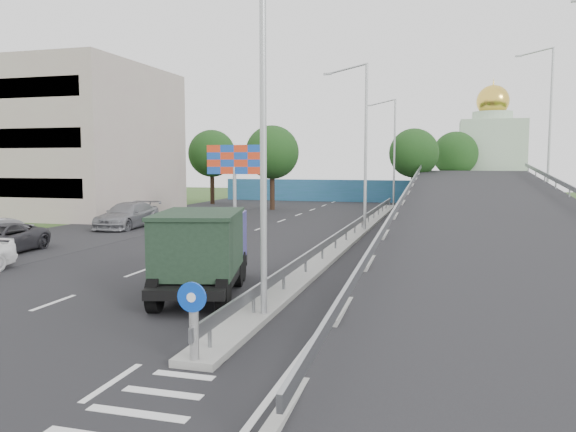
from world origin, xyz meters
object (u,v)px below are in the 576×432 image
(lamp_post_far, at_px, (392,146))
(billboard, at_px, (234,164))
(lamp_post_mid, at_px, (363,138))
(parked_car_d, at_px, (127,215))
(church, at_px, (491,153))
(lamp_post_near, at_px, (256,107))
(sign_bollard, at_px, (193,321))
(dump_truck, at_px, (204,247))

(lamp_post_far, xyz_separation_m, billboard, (-9.11, -18.00, -1.62))
(lamp_post_mid, bearing_deg, parked_car_d, -172.91)
(billboard, bearing_deg, church, 59.30)
(lamp_post_mid, xyz_separation_m, lamp_post_far, (0.00, 20.00, 0.00))
(billboard, bearing_deg, lamp_post_near, -67.51)
(lamp_post_mid, distance_m, parked_car_d, 16.06)
(lamp_post_mid, height_order, lamp_post_far, same)
(church, xyz_separation_m, parked_car_d, (-25.04, -35.89, -4.47))
(lamp_post_mid, relative_size, billboard, 1.83)
(lamp_post_near, distance_m, church, 54.90)
(sign_bollard, xyz_separation_m, parked_car_d, (-15.04, 21.94, -0.19))
(lamp_post_far, distance_m, church, 17.15)
(church, xyz_separation_m, billboard, (-19.00, -32.00, -1.12))
(lamp_post_near, bearing_deg, parked_car_d, 129.91)
(lamp_post_mid, bearing_deg, billboard, 167.62)
(church, distance_m, dump_truck, 53.13)
(sign_bollard, distance_m, church, 58.84)
(lamp_post_far, bearing_deg, dump_truck, -94.15)
(billboard, bearing_deg, parked_car_d, -147.25)
(sign_bollard, bearing_deg, dump_truck, 112.36)
(lamp_post_far, height_order, parked_car_d, lamp_post_far)
(lamp_post_near, relative_size, lamp_post_mid, 1.00)
(lamp_post_near, height_order, lamp_post_mid, same)
(billboard, bearing_deg, sign_bollard, -70.79)
(lamp_post_near, xyz_separation_m, lamp_post_mid, (0.00, 20.00, 0.00))
(sign_bollard, relative_size, church, 0.12)
(lamp_post_near, distance_m, parked_car_d, 24.13)
(lamp_post_near, xyz_separation_m, dump_truck, (-2.72, 2.52, -4.27))
(parked_car_d, bearing_deg, lamp_post_near, -51.32)
(lamp_post_near, xyz_separation_m, lamp_post_far, (0.00, 40.00, 0.00))
(lamp_post_near, relative_size, parked_car_d, 1.74)
(lamp_post_mid, relative_size, dump_truck, 1.51)
(sign_bollard, height_order, church, church)
(lamp_post_mid, bearing_deg, lamp_post_far, 90.00)
(church, height_order, dump_truck, church)
(dump_truck, xyz_separation_m, parked_car_d, (-12.43, 15.59, -0.70))
(billboard, xyz_separation_m, parked_car_d, (-6.04, -3.89, -3.35))
(lamp_post_near, bearing_deg, billboard, 112.49)
(lamp_post_near, distance_m, lamp_post_mid, 20.00)
(church, bearing_deg, billboard, -120.70)
(lamp_post_mid, height_order, billboard, lamp_post_mid)
(lamp_post_mid, relative_size, parked_car_d, 1.74)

